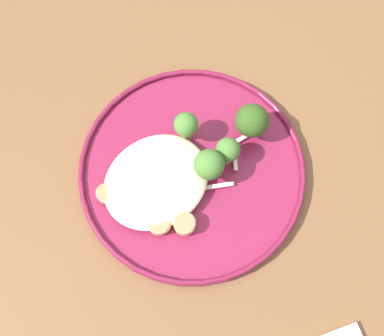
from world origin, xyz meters
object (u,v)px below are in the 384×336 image
Objects in this scene: seared_scallop_left_edge at (106,194)px; seared_scallop_rear_pale at (159,163)px; seared_scallop_right_edge at (185,224)px; broccoli_floret_beside_noodles at (252,121)px; seared_scallop_front_small at (162,196)px; dinner_plate at (192,171)px; broccoli_floret_tall_stalk at (186,126)px; broccoli_floret_right_tilted at (209,165)px; seared_scallop_tilted_round at (124,179)px; seared_scallop_on_noodles at (175,170)px; broccoli_floret_rear_charred at (228,151)px; seared_scallop_tiny_bay at (159,223)px.

seared_scallop_left_edge is 0.08m from seared_scallop_rear_pale.
seared_scallop_right_edge is 0.15m from broccoli_floret_beside_noodles.
seared_scallop_right_edge reaches higher than seared_scallop_front_small.
broccoli_floret_tall_stalk is at bearing -119.74° from dinner_plate.
seared_scallop_right_edge reaches higher than dinner_plate.
broccoli_floret_right_tilted is (0.08, 0.01, 0.00)m from broccoli_floret_beside_noodles.
seared_scallop_tilted_round is (0.08, -0.04, 0.01)m from dinner_plate.
seared_scallop_on_noodles is at bearing 35.79° from broccoli_floret_tall_stalk.
broccoli_floret_tall_stalk is 0.06m from broccoli_floret_rear_charred.
seared_scallop_rear_pale is 0.93× the size of seared_scallop_right_edge.
seared_scallop_tilted_round is at bearing -15.67° from broccoli_floret_beside_noodles.
broccoli_floret_right_tilted is at bearing 169.51° from seared_scallop_front_small.
broccoli_floret_tall_stalk is (-0.08, -0.05, 0.02)m from seared_scallop_front_small.
broccoli_floret_tall_stalk is (-0.05, -0.01, 0.02)m from seared_scallop_rear_pale.
seared_scallop_on_noodles is 0.06m from seared_scallop_tilted_round.
seared_scallop_right_edge reaches higher than seared_scallop_tiny_bay.
seared_scallop_tiny_bay is 0.49× the size of broccoli_floret_right_tilted.
dinner_plate is 0.06m from broccoli_floret_tall_stalk.
seared_scallop_on_noodles is 0.05m from broccoli_floret_right_tilted.
broccoli_floret_beside_noodles is at bearing -179.76° from seared_scallop_front_small.
seared_scallop_right_edge is (-0.02, 0.02, 0.00)m from seared_scallop_tiny_bay.
seared_scallop_on_noodles is 1.09× the size of seared_scallop_tiny_bay.
seared_scallop_tilted_round is at bearing -25.52° from broccoli_floret_rear_charred.
seared_scallop_tiny_bay is 0.09m from broccoli_floret_right_tilted.
dinner_plate is 9.84× the size of seared_scallop_tiny_bay.
seared_scallop_tiny_bay is 0.54× the size of broccoli_floret_tall_stalk.
seared_scallop_rear_pale and seared_scallop_right_edge have the same top height.
seared_scallop_left_edge is 0.79× the size of seared_scallop_tiny_bay.
seared_scallop_front_small is (0.03, 0.02, -0.00)m from seared_scallop_on_noodles.
seared_scallop_right_edge is (0.03, 0.06, 0.00)m from seared_scallop_on_noodles.
broccoli_floret_right_tilted is at bearing 124.64° from dinner_plate.
broccoli_floret_right_tilted is (-0.04, 0.05, 0.03)m from seared_scallop_rear_pale.
broccoli_floret_tall_stalk is at bearing 179.97° from seared_scallop_tilted_round.
broccoli_floret_tall_stalk reaches higher than seared_scallop_rear_pale.
dinner_plate is 5.31× the size of broccoli_floret_tall_stalk.
broccoli_floret_tall_stalk is at bearing -148.10° from seared_scallop_front_small.
broccoli_floret_rear_charred is at bearing 157.26° from seared_scallop_on_noodles.
broccoli_floret_right_tilted reaches higher than broccoli_floret_rear_charred.
seared_scallop_right_edge is (-0.00, 0.04, 0.00)m from seared_scallop_front_small.
seared_scallop_on_noodles and seared_scallop_rear_pale have the same top height.
broccoli_floret_right_tilted reaches higher than seared_scallop_rear_pale.
dinner_plate is 0.04m from seared_scallop_rear_pale.
seared_scallop_front_small is 1.23× the size of seared_scallop_right_edge.
seared_scallop_front_small is 1.11× the size of seared_scallop_tilted_round.
seared_scallop_on_noodles is at bearing 161.36° from seared_scallop_left_edge.
seared_scallop_tiny_bay is 0.60× the size of broccoli_floret_rear_charred.
seared_scallop_tiny_bay is 0.50× the size of broccoli_floret_beside_noodles.
broccoli_floret_rear_charred is (-0.04, 0.02, 0.03)m from dinner_plate.
seared_scallop_rear_pale is at bearing -123.21° from seared_scallop_front_small.
seared_scallop_right_edge is 0.55× the size of broccoli_floret_rear_charred.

